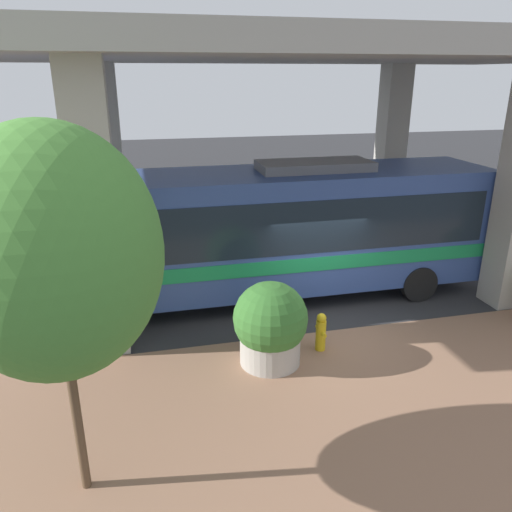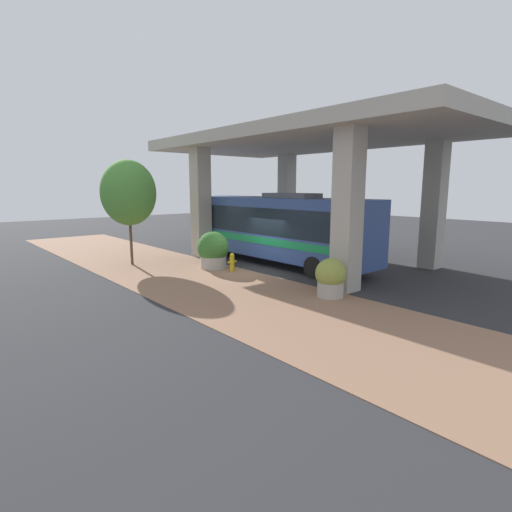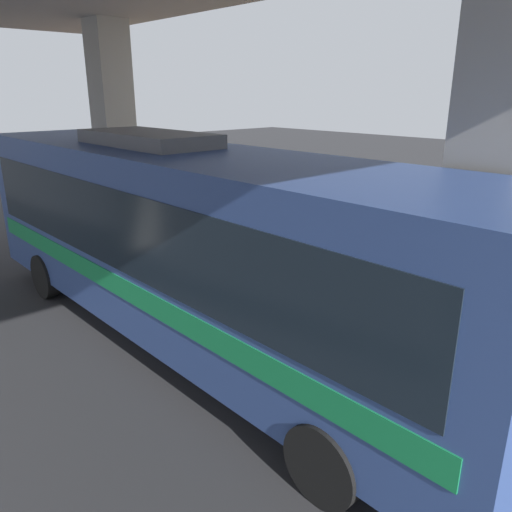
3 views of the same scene
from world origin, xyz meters
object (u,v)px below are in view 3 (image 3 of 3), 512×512
bus (189,235)px  fire_hydrant (294,272)px  planter_front (344,264)px  planter_middle (154,215)px

bus → fire_hydrant: 3.54m
planter_front → planter_middle: size_ratio=1.26×
bus → fire_hydrant: bus is taller
planter_front → planter_middle: bearing=-87.9°
bus → planter_front: (-3.39, 0.89, -1.12)m
fire_hydrant → planter_middle: bearing=-89.7°
bus → fire_hydrant: size_ratio=13.09×
planter_front → fire_hydrant: bearing=-79.0°
fire_hydrant → planter_front: planter_front is taller
fire_hydrant → planter_front: (-0.24, 1.24, 0.45)m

